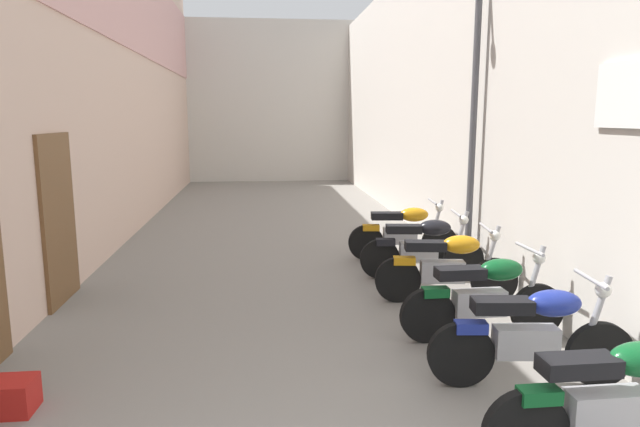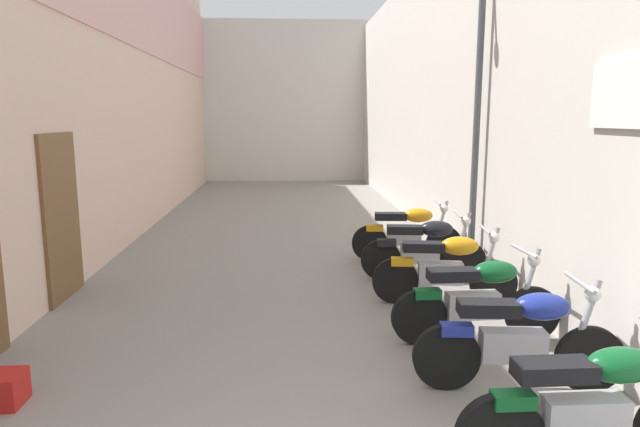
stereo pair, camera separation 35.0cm
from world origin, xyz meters
name	(u,v)px [view 2 (the right image)]	position (x,y,z in m)	size (l,w,h in m)	color
ground_plane	(286,256)	(0.00, 7.65, 0.00)	(35.29, 35.29, 0.00)	gray
building_left	(121,65)	(-3.17, 9.60, 3.40)	(0.45, 19.29, 6.74)	beige
building_right	(440,94)	(3.18, 9.64, 2.86)	(0.45, 19.29, 5.72)	beige
building_far_end	(285,102)	(0.00, 20.29, 2.96)	(8.96, 2.00, 5.92)	beige
motorcycle_nearest	(593,405)	(2.04, 1.52, 0.50)	(1.85, 0.58, 1.04)	black
motorcycle_second	(520,337)	(2.04, 2.69, 0.50)	(1.85, 0.58, 1.04)	black
motorcycle_third	(478,298)	(2.04, 3.77, 0.50)	(1.85, 0.58, 1.04)	black
motorcycle_fourth	(445,267)	(2.04, 5.00, 0.50)	(1.84, 0.58, 1.04)	black
motorcycle_fifth	(424,247)	(2.04, 6.10, 0.50)	(1.85, 0.58, 1.04)	black
motorcycle_sixth	(407,232)	(2.04, 7.23, 0.50)	(1.85, 0.58, 1.04)	black
street_lamp	(471,105)	(2.74, 6.35, 2.57)	(0.79, 0.18, 4.36)	#47474C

